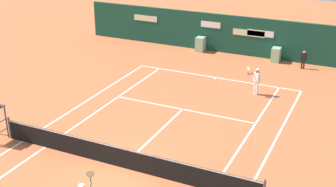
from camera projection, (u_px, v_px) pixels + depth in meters
ground_plane at (128, 161)px, 19.48m from camera, size 80.00×80.00×0.01m
tennis_net at (121, 157)px, 18.81m from camera, size 12.10×0.10×1.07m
sponsor_back_wall at (241, 36)px, 32.65m from camera, size 25.00×1.02×2.81m
player_on_baseline at (256, 79)px, 25.89m from camera, size 0.80×0.62×1.79m
ball_kid_centre_post at (304, 58)px, 30.06m from camera, size 0.41×0.17×1.24m
tennis_ball_by_sideline at (216, 85)px, 27.47m from camera, size 0.07×0.07×0.07m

